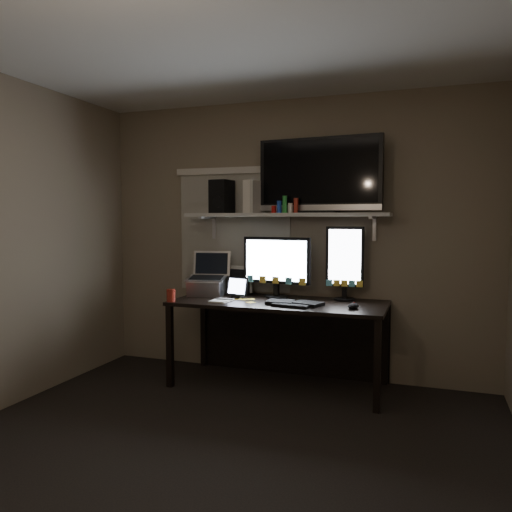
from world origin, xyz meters
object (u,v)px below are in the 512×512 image
at_px(monitor_landscape, 276,267).
at_px(keyboard, 294,303).
at_px(tablet, 238,287).
at_px(speaker, 222,197).
at_px(cup, 171,295).
at_px(game_console, 254,197).
at_px(monitor_portrait, 345,263).
at_px(desk, 283,319).
at_px(tv, 319,175).
at_px(laptop, 206,274).
at_px(mouse, 353,306).

bearing_deg(monitor_landscape, keyboard, -43.55).
relative_size(tablet, speaker, 0.70).
bearing_deg(cup, speaker, 66.48).
bearing_deg(keyboard, game_console, 154.79).
bearing_deg(monitor_portrait, keyboard, -135.42).
relative_size(desk, monitor_landscape, 2.85).
relative_size(cup, game_console, 0.37).
relative_size(tv, game_console, 3.73).
xyz_separation_m(tablet, cup, (-0.46, -0.37, -0.04)).
bearing_deg(monitor_landscape, cup, -140.04).
xyz_separation_m(keyboard, tv, (0.13, 0.34, 1.06)).
bearing_deg(cup, laptop, 71.77).
xyz_separation_m(desk, keyboard, (0.17, -0.24, 0.19)).
distance_m(monitor_landscape, monitor_portrait, 0.60).
height_order(monitor_portrait, keyboard, monitor_portrait).
xyz_separation_m(monitor_landscape, mouse, (0.73, -0.32, -0.25)).
height_order(monitor_portrait, speaker, speaker).
bearing_deg(tablet, cup, -126.04).
distance_m(tablet, tv, 1.21).
bearing_deg(monitor_portrait, speaker, 179.87).
xyz_separation_m(keyboard, tablet, (-0.56, 0.17, 0.08)).
bearing_deg(speaker, cup, -106.28).
bearing_deg(game_console, laptop, -154.21).
bearing_deg(tv, keyboard, -106.68).
bearing_deg(monitor_landscape, tablet, -151.24).
xyz_separation_m(monitor_portrait, cup, (-1.37, -0.56, -0.27)).
distance_m(monitor_portrait, mouse, 0.51).
height_order(monitor_landscape, keyboard, monitor_landscape).
distance_m(monitor_landscape, laptop, 0.65).
bearing_deg(desk, monitor_landscape, 142.94).
xyz_separation_m(desk, cup, (-0.85, -0.44, 0.23)).
height_order(monitor_landscape, game_console, game_console).
xyz_separation_m(desk, mouse, (0.65, -0.27, 0.20)).
distance_m(tablet, cup, 0.59).
bearing_deg(tv, cup, -150.50).
distance_m(monitor_portrait, tablet, 0.96).
relative_size(monitor_landscape, tv, 0.59).
bearing_deg(keyboard, monitor_portrait, 53.79).
bearing_deg(speaker, desk, -2.17).
height_order(monitor_portrait, tablet, monitor_portrait).
distance_m(keyboard, laptop, 0.93).
bearing_deg(speaker, tablet, -30.60).
height_order(keyboard, tv, tv).
distance_m(laptop, speaker, 0.72).
bearing_deg(tablet, monitor_portrait, 26.45).
height_order(tablet, speaker, speaker).
xyz_separation_m(monitor_landscape, laptop, (-0.64, -0.08, -0.08)).
relative_size(desk, keyboard, 3.91).
bearing_deg(monitor_portrait, tv, -175.05).
distance_m(cup, tv, 1.63).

